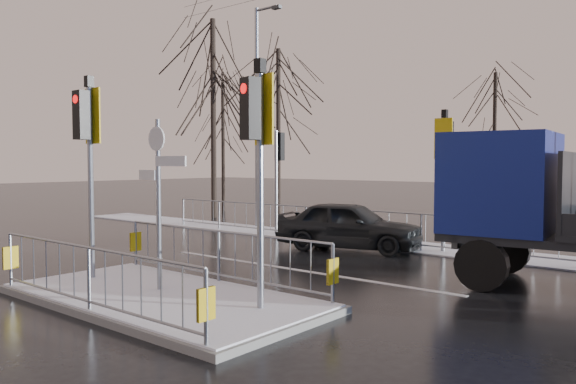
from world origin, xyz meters
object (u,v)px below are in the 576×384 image
Objects in this scene: car_far_lane at (349,225)px; traffic_island at (161,280)px; flatbed_truck at (551,205)px; street_lamp_left at (258,108)px.

traffic_island is at bearing 170.66° from car_far_lane.
traffic_island reaches higher than flatbed_truck.
car_far_lane is at bearing -23.19° from street_lamp_left.
traffic_island is 7.54m from flatbed_truck.
flatbed_truck is 0.82× the size of street_lamp_left.
street_lamp_left is at bearing 51.76° from car_far_lane.
car_far_lane is 0.49× the size of street_lamp_left.
traffic_island reaches higher than car_far_lane.
flatbed_truck is at bearing 48.43° from traffic_island.
street_lamp_left is (-11.36, 3.92, 2.88)m from flatbed_truck.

